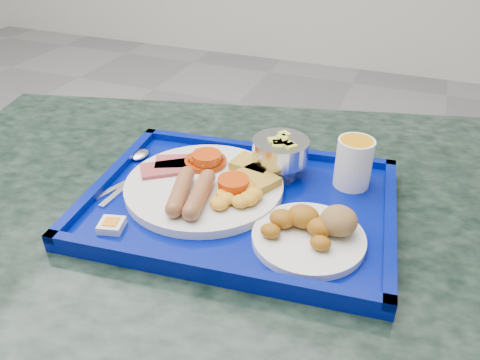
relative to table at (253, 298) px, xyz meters
The scene contains 10 objects.
floor 1.10m from the table, 168.70° to the left, with size 6.00×6.00×0.00m, color gray.
table is the anchor object (origin of this frame).
tray 0.22m from the table, behind, with size 0.53×0.42×0.03m.
main_plate 0.25m from the table, behind, with size 0.27×0.27×0.04m.
bread_plate 0.27m from the table, 27.92° to the right, with size 0.17×0.17×0.05m.
fruit_bowl 0.29m from the table, 84.10° to the left, with size 0.10×0.10×0.07m.
juice_cup 0.33m from the table, 39.23° to the left, with size 0.06×0.06×0.09m.
spoon 0.34m from the table, behind, with size 0.08×0.18×0.01m.
knife 0.32m from the table, behind, with size 0.01×0.15×0.00m, color silver.
jam_packet 0.33m from the table, 140.83° to the right, with size 0.04×0.04×0.01m.
Camera 1 is at (1.11, -0.78, 1.28)m, focal length 35.00 mm.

